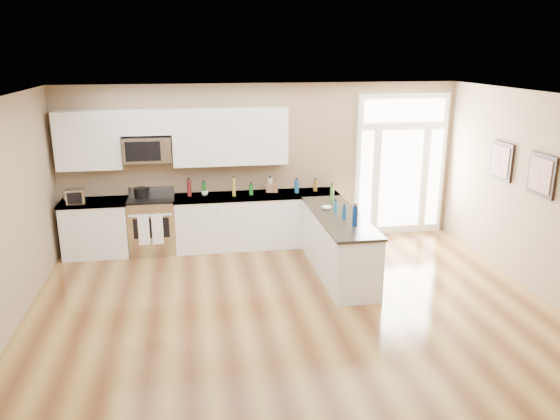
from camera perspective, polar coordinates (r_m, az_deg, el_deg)
The scene contains 20 objects.
ground at distance 6.46m, azimuth 3.26°, elevation -14.77°, with size 8.00×8.00×0.00m, color #593319.
room_shell at distance 5.77m, azimuth 3.54°, elevation -0.08°, with size 8.00×8.00×8.00m.
back_cabinet_left at distance 9.66m, azimuth -18.64°, elevation -1.97°, with size 1.10×0.66×0.94m.
back_cabinet_right at distance 9.59m, azimuth -2.44°, elevation -1.23°, with size 2.85×0.66×0.94m.
peninsula_cabinet at distance 8.45m, azimuth 6.11°, elevation -3.82°, with size 0.69×2.32×0.94m.
upper_cabinet_left at distance 9.46m, azimuth -19.39°, elevation 6.88°, with size 1.04×0.33×0.95m, color white.
upper_cabinet_right at distance 9.35m, azimuth -5.21°, elevation 7.63°, with size 1.94×0.33×0.95m, color white.
upper_cabinet_short at distance 9.31m, azimuth -13.85°, elevation 8.90°, with size 0.82×0.33×0.40m, color white.
microwave at distance 9.34m, azimuth -13.68°, elevation 6.20°, with size 0.78×0.41×0.42m.
entry_door at distance 10.29m, azimuth 12.48°, elevation 4.59°, with size 1.70×0.10×2.60m.
wall_art_near at distance 9.09m, azimuth 22.13°, elevation 4.79°, with size 0.05×0.58×0.58m.
wall_art_far at distance 8.27m, azimuth 25.67°, elevation 3.33°, with size 0.05×0.58×0.58m.
kitchen_range at distance 9.54m, azimuth -13.17°, elevation -1.50°, with size 0.77×0.69×1.08m.
stockpot at distance 9.49m, azimuth -14.32°, elevation 1.84°, with size 0.23×0.23×0.18m, color black.
toaster_oven at distance 9.41m, azimuth -20.56°, elevation 1.34°, with size 0.29×0.23×0.25m, color silver.
cardboard_box at distance 9.59m, azimuth -0.85°, elevation 2.41°, with size 0.20×0.15×0.17m, color brown.
bowl_left at distance 9.63m, azimuth -21.00°, elevation 1.02°, with size 0.22×0.22×0.05m, color white.
bowl_peninsula at distance 8.56m, azimuth 4.88°, elevation 0.22°, with size 0.15×0.15×0.05m, color white.
cup_counter at distance 9.44m, azimuth -7.87°, elevation 1.78°, with size 0.11×0.11×0.09m, color white.
counter_bottles at distance 9.02m, azimuth -0.32°, elevation 1.77°, with size 2.38×2.17×0.32m.
Camera 1 is at (-1.26, -5.38, 3.34)m, focal length 35.00 mm.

